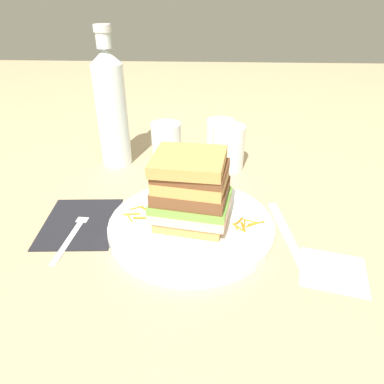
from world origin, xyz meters
name	(u,v)px	position (x,y,z in m)	size (l,w,h in m)	color
ground_plane	(183,221)	(0.00, 0.00, 0.00)	(3.00, 3.00, 0.00)	tan
main_plate	(191,225)	(0.02, -0.02, 0.01)	(0.28, 0.28, 0.02)	white
sandwich	(191,191)	(0.01, -0.02, 0.08)	(0.14, 0.12, 0.13)	tan
carrot_shred_0	(130,218)	(-0.09, -0.02, 0.02)	(0.00, 0.00, 0.02)	orange
carrot_shred_1	(132,214)	(-0.09, -0.01, 0.02)	(0.00, 0.00, 0.03)	orange
carrot_shred_2	(140,218)	(-0.07, -0.02, 0.02)	(0.00, 0.00, 0.02)	orange
carrot_shred_3	(146,210)	(-0.07, 0.01, 0.02)	(0.00, 0.00, 0.02)	orange
carrot_shred_4	(136,208)	(-0.08, 0.01, 0.02)	(0.00, 0.00, 0.02)	orange
carrot_shred_5	(152,212)	(-0.05, 0.00, 0.02)	(0.00, 0.00, 0.02)	orange
carrot_shred_6	(243,226)	(0.10, -0.04, 0.02)	(0.00, 0.00, 0.02)	orange
carrot_shred_7	(239,221)	(0.10, -0.02, 0.02)	(0.00, 0.00, 0.02)	orange
carrot_shred_8	(252,225)	(0.12, -0.03, 0.02)	(0.00, 0.00, 0.02)	orange
carrot_shred_9	(251,221)	(0.12, -0.02, 0.02)	(0.00, 0.00, 0.03)	orange
carrot_shred_10	(239,228)	(0.09, -0.04, 0.02)	(0.00, 0.00, 0.03)	orange
carrot_shred_11	(236,227)	(0.09, -0.04, 0.02)	(0.00, 0.00, 0.02)	orange
carrot_shred_12	(245,223)	(0.10, -0.03, 0.02)	(0.00, 0.00, 0.02)	orange
carrot_shred_13	(256,223)	(0.12, -0.02, 0.02)	(0.00, 0.00, 0.03)	orange
napkin_dark	(80,222)	(-0.18, -0.01, 0.00)	(0.13, 0.15, 0.00)	black
fork	(75,228)	(-0.18, -0.04, 0.00)	(0.03, 0.17, 0.00)	silver
knife	(289,238)	(0.18, -0.04, 0.00)	(0.04, 0.20, 0.00)	silver
juice_glass	(228,150)	(0.09, 0.22, 0.04)	(0.07, 0.07, 0.10)	white
water_bottle	(111,108)	(-0.17, 0.23, 0.13)	(0.07, 0.07, 0.30)	silver
empty_tumbler_0	(220,135)	(0.07, 0.32, 0.04)	(0.07, 0.07, 0.08)	silver
empty_tumbler_1	(166,141)	(-0.06, 0.27, 0.04)	(0.07, 0.07, 0.08)	silver
napkin_pink	(333,271)	(0.23, -0.12, 0.00)	(0.09, 0.09, 0.00)	pink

